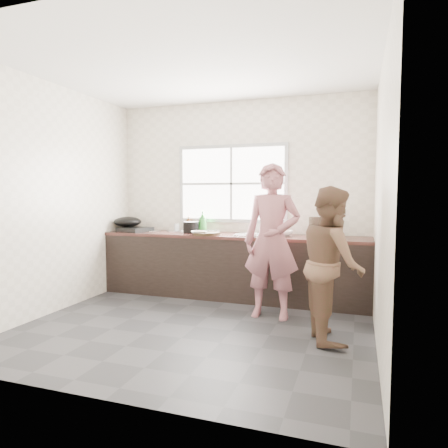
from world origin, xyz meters
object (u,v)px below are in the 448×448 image
(cutting_board, at_px, (206,233))
(bottle_brown_short, at_px, (188,225))
(dish_rack, at_px, (323,227))
(person_side, at_px, (332,263))
(bottle_brown_tall, at_px, (189,224))
(burner, at_px, (135,229))
(bowl_mince, at_px, (199,233))
(woman, at_px, (272,246))
(bowl_held, at_px, (251,234))
(plate_food, at_px, (190,231))
(bowl_crabs, at_px, (284,234))
(glass_jar, at_px, (177,227))
(bottle_green, at_px, (203,222))
(black_pot, at_px, (191,227))
(pot_lid_left, at_px, (153,231))
(pot_lid_right, at_px, (175,231))
(wok, at_px, (128,222))

(cutting_board, bearing_deg, bottle_brown_short, 137.94)
(dish_rack, bearing_deg, cutting_board, 178.95)
(person_side, relative_size, dish_rack, 4.18)
(bottle_brown_tall, xyz_separation_m, burner, (-0.74, -0.27, -0.07))
(person_side, distance_m, bowl_mince, 2.04)
(woman, xyz_separation_m, burner, (-2.17, 0.66, 0.07))
(woman, relative_size, bottle_brown_short, 9.67)
(bowl_mince, distance_m, bowl_held, 0.72)
(bottle_brown_short, bearing_deg, bowl_mince, -51.10)
(plate_food, bearing_deg, bowl_crabs, -4.52)
(woman, bearing_deg, bottle_brown_tall, 148.26)
(person_side, distance_m, burner, 3.09)
(cutting_board, bearing_deg, person_side, -31.18)
(bowl_held, relative_size, burner, 0.48)
(glass_jar, bearing_deg, bowl_crabs, -6.63)
(dish_rack, bearing_deg, bottle_green, 168.79)
(bottle_brown_short, distance_m, burner, 0.77)
(bowl_crabs, distance_m, black_pot, 1.31)
(black_pot, height_order, bottle_brown_tall, bottle_brown_tall)
(black_pot, distance_m, bottle_brown_tall, 0.26)
(bottle_green, relative_size, bottle_brown_short, 1.81)
(bottle_green, distance_m, burner, 1.02)
(bowl_held, bearing_deg, bottle_brown_tall, 157.45)
(bowl_held, bearing_deg, pot_lid_left, 170.43)
(bowl_mince, xyz_separation_m, pot_lid_right, (-0.52, 0.33, -0.02))
(bottle_brown_short, relative_size, glass_jar, 1.60)
(cutting_board, distance_m, bowl_crabs, 1.03)
(bowl_held, relative_size, glass_jar, 1.78)
(plate_food, distance_m, bottle_brown_tall, 0.16)
(bowl_held, bearing_deg, plate_food, 161.99)
(cutting_board, height_order, wok, wok)
(woman, xyz_separation_m, pot_lid_left, (-1.92, 0.75, 0.05))
(glass_jar, bearing_deg, bowl_mince, -37.88)
(glass_jar, relative_size, pot_lid_left, 0.45)
(plate_food, height_order, bottle_green, bottle_green)
(plate_food, height_order, burner, burner)
(bowl_held, distance_m, bottle_brown_tall, 1.15)
(person_side, relative_size, cutting_board, 4.01)
(bowl_held, relative_size, bottle_brown_tall, 0.93)
(bottle_green, height_order, dish_rack, bottle_green)
(bowl_held, xyz_separation_m, pot_lid_left, (-1.55, 0.26, -0.02))
(person_side, bearing_deg, pot_lid_left, 47.36)
(pot_lid_right, bearing_deg, dish_rack, -3.97)
(person_side, relative_size, pot_lid_left, 6.27)
(bottle_brown_short, bearing_deg, bottle_brown_tall, 0.00)
(glass_jar, bearing_deg, woman, -29.09)
(bottle_green, relative_size, dish_rack, 0.86)
(plate_food, xyz_separation_m, burner, (-0.80, -0.16, 0.02))
(woman, distance_m, black_pot, 1.49)
(pot_lid_right, bearing_deg, bottle_brown_tall, 30.73)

